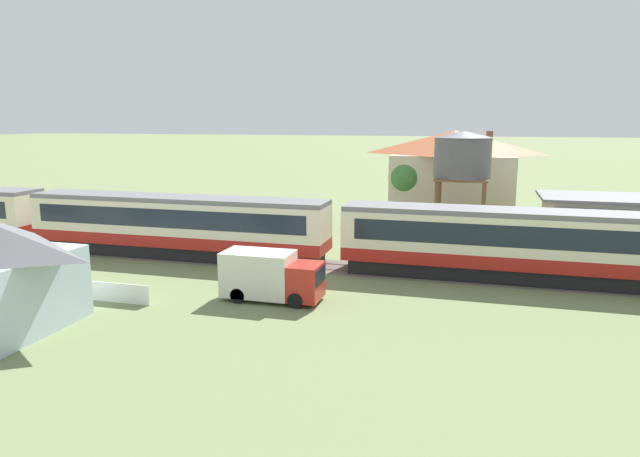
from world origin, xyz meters
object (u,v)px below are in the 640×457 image
(station_house_terracotta_roof, at_px, (453,176))
(yard_tree_0, at_px, (405,177))
(passenger_train, at_px, (340,232))
(water_tower, at_px, (463,156))
(delivery_truck_red, at_px, (270,276))

(station_house_terracotta_roof, relative_size, yard_tree_0, 1.93)
(passenger_train, distance_m, yard_tree_0, 16.03)
(passenger_train, bearing_deg, water_tower, 56.23)
(delivery_truck_red, bearing_deg, station_house_terracotta_roof, 72.90)
(station_house_terracotta_roof, xyz_separation_m, yard_tree_0, (-3.98, -2.89, 0.04))
(yard_tree_0, bearing_deg, delivery_truck_red, -99.90)
(water_tower, height_order, yard_tree_0, water_tower)
(delivery_truck_red, bearing_deg, yard_tree_0, 80.10)
(delivery_truck_red, relative_size, yard_tree_0, 0.89)
(water_tower, distance_m, yard_tree_0, 7.56)
(passenger_train, xyz_separation_m, water_tower, (7.04, 10.52, 4.28))
(station_house_terracotta_roof, distance_m, delivery_truck_red, 27.48)
(delivery_truck_red, xyz_separation_m, yard_tree_0, (4.05, 23.22, 3.07))
(passenger_train, relative_size, station_house_terracotta_roof, 7.85)
(station_house_terracotta_roof, relative_size, delivery_truck_red, 2.18)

